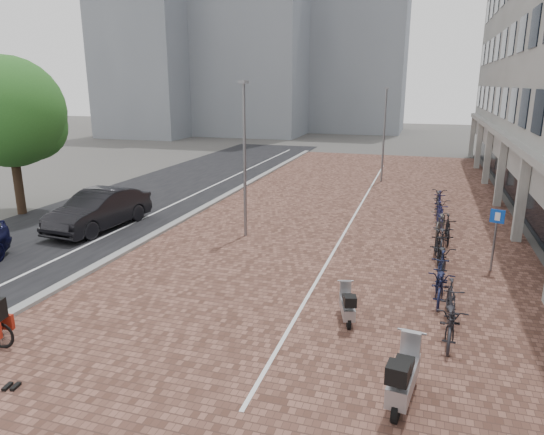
{
  "coord_description": "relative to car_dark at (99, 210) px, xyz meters",
  "views": [
    {
      "loc": [
        5.12,
        -10.4,
        6.0
      ],
      "look_at": [
        0.0,
        6.0,
        1.3
      ],
      "focal_mm": 32.41,
      "sensor_mm": 36.0,
      "label": 1
    }
  ],
  "objects": [
    {
      "name": "street_asphalt",
      "position": [
        -1.11,
        5.34,
        -0.83
      ],
      "size": [
        8.0,
        50.0,
        0.03
      ],
      "primitive_type": "cube",
      "color": "black",
      "rests_on": "ground"
    },
    {
      "name": "parking_line",
      "position": [
        10.09,
        5.34,
        -0.8
      ],
      "size": [
        0.1,
        30.0,
        0.0
      ],
      "primitive_type": "cube",
      "color": "white",
      "rests_on": "plaza_brick"
    },
    {
      "name": "street_tree",
      "position": [
        -4.99,
        1.13,
        3.78
      ],
      "size": [
        4.99,
        4.99,
        7.26
      ],
      "color": "#382619",
      "rests_on": "ground"
    },
    {
      "name": "scooter_back",
      "position": [
        12.96,
        -8.42,
        -0.2
      ],
      "size": [
        0.8,
        1.88,
        1.25
      ],
      "primitive_type": null,
      "rotation": [
        0.0,
        0.0,
        -0.13
      ],
      "color": "#9C9BA0",
      "rests_on": "ground"
    },
    {
      "name": "car_dark",
      "position": [
        0.0,
        0.0,
        0.0
      ],
      "size": [
        2.16,
        5.17,
        1.66
      ],
      "primitive_type": "imported",
      "rotation": [
        0.0,
        0.0,
        -0.08
      ],
      "color": "black",
      "rests_on": "ground"
    },
    {
      "name": "plaza_brick",
      "position": [
        9.89,
        5.34,
        -0.82
      ],
      "size": [
        14.5,
        42.0,
        0.04
      ],
      "primitive_type": "cube",
      "color": "brown",
      "rests_on": "ground"
    },
    {
      "name": "ground",
      "position": [
        7.89,
        -6.66,
        -0.83
      ],
      "size": [
        140.0,
        140.0,
        0.0
      ],
      "primitive_type": "plane",
      "color": "#474442",
      "rests_on": "ground"
    },
    {
      "name": "shoes",
      "position": [
        5.37,
        -10.36,
        -0.79
      ],
      "size": [
        0.38,
        0.33,
        0.08
      ],
      "primitive_type": null,
      "rotation": [
        0.0,
        0.0,
        0.17
      ],
      "color": "black",
      "rests_on": "ground"
    },
    {
      "name": "curb",
      "position": [
        2.79,
        5.34,
        -0.76
      ],
      "size": [
        0.35,
        42.0,
        0.14
      ],
      "primitive_type": "cube",
      "color": "gray",
      "rests_on": "ground"
    },
    {
      "name": "lamp_far",
      "position": [
        10.52,
        14.11,
        2.03
      ],
      "size": [
        0.12,
        0.12,
        5.73
      ],
      "primitive_type": "cylinder",
      "color": "slate",
      "rests_on": "ground"
    },
    {
      "name": "parking_sign",
      "position": [
        15.39,
        -0.42,
        0.56
      ],
      "size": [
        0.43,
        0.18,
        2.12
      ],
      "rotation": [
        0.0,
        0.0,
        -0.34
      ],
      "color": "slate",
      "rests_on": "ground"
    },
    {
      "name": "lane_line",
      "position": [
        0.89,
        5.34,
        -0.81
      ],
      "size": [
        0.12,
        44.0,
        0.0
      ],
      "primitive_type": "cube",
      "color": "white",
      "rests_on": "street_asphalt"
    },
    {
      "name": "scooter_front",
      "position": [
        11.39,
        -5.32,
        -0.36
      ],
      "size": [
        0.78,
        1.44,
        0.95
      ],
      "primitive_type": null,
      "rotation": [
        0.0,
        0.0,
        0.27
      ],
      "color": "#98999D",
      "rests_on": "ground"
    },
    {
      "name": "lamp_near",
      "position": [
        6.31,
        0.81,
        2.2
      ],
      "size": [
        0.12,
        0.12,
        6.05
      ],
      "primitive_type": "cylinder",
      "color": "gray",
      "rests_on": "ground"
    },
    {
      "name": "bg_towers",
      "position": [
        -6.44,
        42.28,
        13.13
      ],
      "size": [
        33.0,
        23.0,
        32.0
      ],
      "color": "gray",
      "rests_on": "ground"
    },
    {
      "name": "bike_row",
      "position": [
        13.86,
        1.24,
        -0.31
      ],
      "size": [
        1.06,
        15.79,
        1.05
      ],
      "color": "black",
      "rests_on": "ground"
    }
  ]
}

